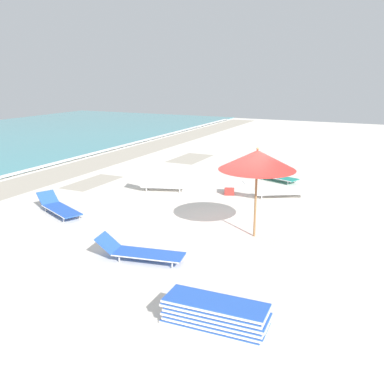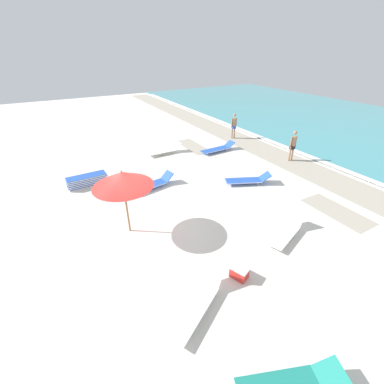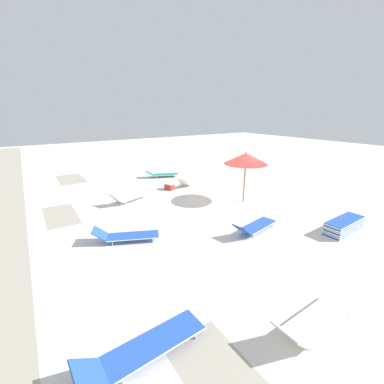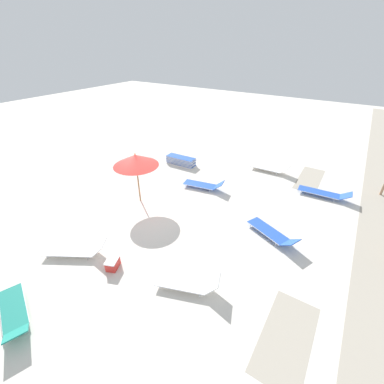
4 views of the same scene
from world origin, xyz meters
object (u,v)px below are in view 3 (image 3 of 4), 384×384
(sun_lounger_mid_beach_pair_a, at_px, (255,226))
(sun_lounger_near_water_left, at_px, (129,197))
(lounger_stack, at_px, (344,226))
(sun_lounger_mid_beach_pair_b, at_px, (126,235))
(beach_umbrella, at_px, (246,159))
(sun_lounger_beside_umbrella, at_px, (162,174))
(sun_lounger_mid_beach_solo, at_px, (190,181))
(sun_lounger_under_umbrella, at_px, (144,347))
(cooler_box, at_px, (169,186))
(sun_lounger_near_water_right, at_px, (315,321))

(sun_lounger_mid_beach_pair_a, bearing_deg, sun_lounger_near_water_left, 15.24)
(lounger_stack, relative_size, sun_lounger_mid_beach_pair_b, 0.87)
(beach_umbrella, relative_size, sun_lounger_mid_beach_pair_a, 1.12)
(sun_lounger_beside_umbrella, height_order, sun_lounger_mid_beach_pair_b, sun_lounger_mid_beach_pair_b)
(sun_lounger_mid_beach_pair_b, bearing_deg, lounger_stack, -94.16)
(beach_umbrella, height_order, sun_lounger_mid_beach_pair_a, beach_umbrella)
(lounger_stack, height_order, sun_lounger_mid_beach_solo, sun_lounger_mid_beach_solo)
(sun_lounger_under_umbrella, relative_size, sun_lounger_near_water_left, 1.15)
(sun_lounger_under_umbrella, relative_size, cooler_box, 4.02)
(sun_lounger_near_water_left, height_order, cooler_box, sun_lounger_near_water_left)
(sun_lounger_near_water_right, height_order, sun_lounger_mid_beach_solo, sun_lounger_mid_beach_solo)
(sun_lounger_beside_umbrella, height_order, cooler_box, sun_lounger_beside_umbrella)
(sun_lounger_beside_umbrella, distance_m, sun_lounger_mid_beach_pair_a, 9.12)
(sun_lounger_mid_beach_pair_a, bearing_deg, sun_lounger_mid_beach_pair_b, 55.22)
(beach_umbrella, xyz_separation_m, sun_lounger_under_umbrella, (-5.14, 7.38, -1.90))
(sun_lounger_near_water_right, bearing_deg, sun_lounger_mid_beach_solo, -21.26)
(cooler_box, bearing_deg, sun_lounger_mid_beach_pair_a, 158.99)
(sun_lounger_mid_beach_pair_b, bearing_deg, cooler_box, -18.36)
(sun_lounger_near_water_left, bearing_deg, sun_lounger_beside_umbrella, -65.49)
(lounger_stack, distance_m, sun_lounger_mid_beach_solo, 8.49)
(sun_lounger_beside_umbrella, bearing_deg, beach_umbrella, -148.64)
(lounger_stack, xyz_separation_m, sun_lounger_beside_umbrella, (10.88, 1.89, -0.04))
(sun_lounger_near_water_right, relative_size, sun_lounger_mid_beach_pair_b, 0.99)
(beach_umbrella, distance_m, sun_lounger_mid_beach_pair_a, 3.81)
(sun_lounger_under_umbrella, distance_m, sun_lounger_mid_beach_solo, 11.38)
(sun_lounger_near_water_right, xyz_separation_m, cooler_box, (10.13, -2.14, -0.03))
(beach_umbrella, relative_size, cooler_box, 4.09)
(sun_lounger_under_umbrella, xyz_separation_m, sun_lounger_near_water_left, (8.13, -2.65, 0.02))
(sun_lounger_mid_beach_solo, distance_m, sun_lounger_mid_beach_pair_a, 6.76)
(sun_lounger_mid_beach_pair_a, bearing_deg, sun_lounger_mid_beach_solo, -23.04)
(sun_lounger_beside_umbrella, xyz_separation_m, sun_lounger_mid_beach_pair_a, (-9.09, 0.79, 0.01))
(sun_lounger_near_water_left, distance_m, sun_lounger_near_water_right, 9.46)
(sun_lounger_under_umbrella, bearing_deg, sun_lounger_near_water_left, -21.17)
(lounger_stack, bearing_deg, beach_umbrella, 6.57)
(sun_lounger_mid_beach_pair_b, distance_m, cooler_box, 6.03)
(sun_lounger_mid_beach_pair_a, height_order, sun_lounger_mid_beach_pair_b, sun_lounger_mid_beach_pair_a)
(sun_lounger_under_umbrella, distance_m, sun_lounger_mid_beach_pair_b, 4.52)
(sun_lounger_mid_beach_solo, relative_size, cooler_box, 3.74)
(sun_lounger_mid_beach_solo, xyz_separation_m, cooler_box, (-0.27, 1.58, -0.03))
(sun_lounger_under_umbrella, bearing_deg, sun_lounger_mid_beach_pair_a, -68.37)
(lounger_stack, xyz_separation_m, sun_lounger_under_umbrella, (-0.69, 8.08, -0.05))
(sun_lounger_near_water_left, relative_size, sun_lounger_mid_beach_pair_b, 0.94)
(lounger_stack, distance_m, sun_lounger_mid_beach_pair_b, 7.79)
(sun_lounger_mid_beach_pair_b, bearing_deg, sun_lounger_mid_beach_solo, -26.06)
(sun_lounger_beside_umbrella, xyz_separation_m, sun_lounger_mid_beach_solo, (-2.48, -0.65, 0.01))
(cooler_box, bearing_deg, sun_lounger_mid_beach_solo, -102.49)
(sun_lounger_under_umbrella, relative_size, sun_lounger_beside_umbrella, 1.10)
(sun_lounger_beside_umbrella, bearing_deg, sun_lounger_under_umbrella, 172.74)
(lounger_stack, height_order, sun_lounger_beside_umbrella, lounger_stack)
(sun_lounger_beside_umbrella, distance_m, sun_lounger_mid_beach_solo, 2.57)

